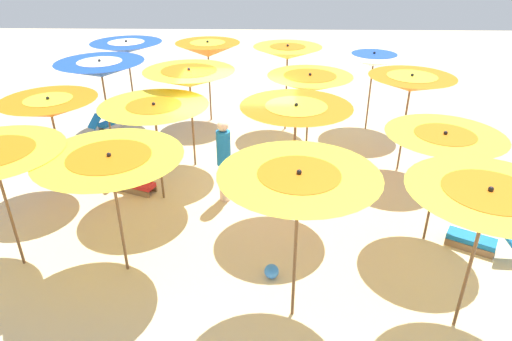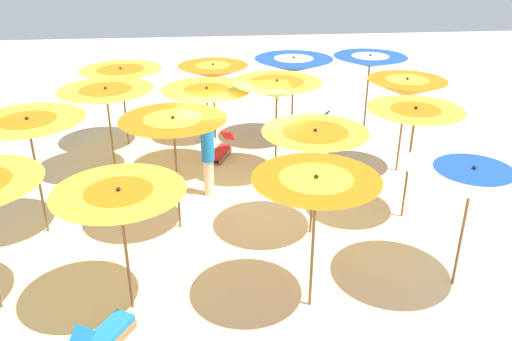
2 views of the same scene
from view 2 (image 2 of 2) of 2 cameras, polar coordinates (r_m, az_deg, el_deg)
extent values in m
cube|color=beige|center=(12.45, -1.84, -2.92)|extent=(39.28, 39.28, 0.04)
cylinder|color=brown|center=(15.83, 11.79, 7.35)|extent=(0.05, 0.05, 2.30)
cone|color=#1947B2|center=(15.53, 12.16, 11.39)|extent=(2.06, 2.06, 0.31)
cone|color=white|center=(15.51, 12.19, 11.68)|extent=(1.05, 1.05, 0.16)
sphere|color=black|center=(15.49, 12.22, 12.05)|extent=(0.07, 0.07, 0.07)
cylinder|color=brown|center=(15.40, 3.93, 7.20)|extent=(0.05, 0.05, 2.23)
cone|color=#1947B2|center=(15.10, 4.06, 11.23)|extent=(2.19, 2.19, 0.39)
cone|color=white|center=(15.07, 4.07, 11.61)|extent=(1.10, 1.10, 0.20)
sphere|color=black|center=(15.05, 4.08, 12.06)|extent=(0.07, 0.07, 0.07)
cylinder|color=brown|center=(15.58, -4.51, 6.96)|extent=(0.05, 0.05, 2.01)
cone|color=orange|center=(15.30, -4.63, 10.53)|extent=(1.98, 1.98, 0.38)
cone|color=yellow|center=(15.27, -4.65, 10.90)|extent=(0.97, 0.97, 0.19)
sphere|color=black|center=(15.24, -4.66, 11.34)|extent=(0.07, 0.07, 0.07)
cylinder|color=brown|center=(15.55, -13.91, 6.25)|extent=(0.05, 0.05, 2.01)
cone|color=yellow|center=(15.27, -14.30, 9.82)|extent=(2.23, 2.23, 0.39)
cone|color=orange|center=(15.25, -14.33, 10.13)|extent=(1.30, 1.30, 0.23)
sphere|color=black|center=(15.21, -14.39, 10.63)|extent=(0.07, 0.07, 0.07)
cylinder|color=brown|center=(13.83, 15.35, 4.16)|extent=(0.05, 0.05, 2.20)
cone|color=orange|center=(13.49, 15.88, 8.52)|extent=(1.91, 1.91, 0.42)
cone|color=yellow|center=(13.47, 15.93, 8.93)|extent=(1.04, 1.04, 0.23)
sphere|color=black|center=(13.43, 16.00, 9.50)|extent=(0.07, 0.07, 0.07)
cylinder|color=brown|center=(13.10, 2.17, 3.99)|extent=(0.05, 0.05, 2.24)
cone|color=yellow|center=(12.74, 2.25, 8.69)|extent=(2.13, 2.13, 0.40)
cone|color=orange|center=(12.71, 2.25, 9.05)|extent=(1.30, 1.30, 0.24)
sphere|color=black|center=(12.68, 2.26, 9.68)|extent=(0.07, 0.07, 0.07)
cylinder|color=brown|center=(13.47, -5.14, 3.97)|extent=(0.05, 0.05, 2.00)
cone|color=yellow|center=(13.14, -5.30, 8.03)|extent=(2.22, 2.22, 0.34)
cone|color=orange|center=(13.12, -5.32, 8.41)|extent=(1.11, 1.11, 0.17)
sphere|color=black|center=(13.09, -5.34, 8.87)|extent=(0.07, 0.07, 0.07)
cylinder|color=brown|center=(13.80, -15.33, 3.70)|extent=(0.05, 0.05, 2.01)
cone|color=yellow|center=(13.48, -15.81, 7.67)|extent=(2.29, 2.29, 0.38)
cone|color=orange|center=(13.46, -15.85, 8.02)|extent=(1.29, 1.29, 0.21)
sphere|color=black|center=(13.42, -15.92, 8.55)|extent=(0.07, 0.07, 0.07)
cylinder|color=brown|center=(11.58, 16.04, 0.17)|extent=(0.05, 0.05, 2.28)
cone|color=yellow|center=(11.17, 16.72, 5.48)|extent=(1.93, 1.93, 0.35)
cone|color=orange|center=(11.14, 16.78, 5.92)|extent=(1.01, 1.01, 0.18)
sphere|color=black|center=(11.10, 16.85, 6.49)|extent=(0.07, 0.07, 0.07)
cylinder|color=brown|center=(10.64, 6.09, -1.93)|extent=(0.05, 0.05, 2.03)
cone|color=yellow|center=(10.22, 6.35, 3.15)|extent=(2.05, 2.05, 0.40)
cone|color=orange|center=(10.19, 6.37, 3.58)|extent=(1.27, 1.27, 0.25)
sphere|color=black|center=(10.14, 6.41, 4.36)|extent=(0.07, 0.07, 0.07)
cylinder|color=brown|center=(10.85, -8.48, -0.97)|extent=(0.05, 0.05, 2.22)
cone|color=orange|center=(10.42, -8.87, 4.53)|extent=(2.10, 2.10, 0.38)
cone|color=yellow|center=(10.38, -8.90, 5.01)|extent=(1.16, 1.16, 0.21)
sphere|color=black|center=(10.34, -8.95, 5.68)|extent=(0.07, 0.07, 0.07)
cylinder|color=brown|center=(11.43, -22.34, -1.09)|extent=(0.05, 0.05, 2.29)
cone|color=yellow|center=(11.01, -23.30, 4.27)|extent=(2.16, 2.16, 0.31)
cone|color=orange|center=(10.98, -23.37, 4.68)|extent=(1.10, 1.10, 0.16)
sphere|color=black|center=(10.95, -23.47, 5.18)|extent=(0.07, 0.07, 0.07)
cylinder|color=brown|center=(9.70, 21.27, -6.38)|extent=(0.05, 0.05, 2.08)
cone|color=white|center=(9.23, 22.26, -0.85)|extent=(2.18, 2.18, 0.35)
cone|color=#1947B2|center=(9.20, 22.34, -0.41)|extent=(1.27, 1.27, 0.20)
sphere|color=black|center=(9.15, 22.46, 0.30)|extent=(0.07, 0.07, 0.07)
cylinder|color=brown|center=(8.59, 6.10, -8.48)|extent=(0.05, 0.05, 2.18)
cone|color=orange|center=(8.05, 6.45, -2.00)|extent=(1.97, 1.97, 0.36)
cone|color=yellow|center=(8.01, 6.48, -1.47)|extent=(1.13, 1.13, 0.21)
sphere|color=black|center=(7.95, 6.52, -0.65)|extent=(0.07, 0.07, 0.07)
cylinder|color=brown|center=(8.79, -13.75, -8.96)|extent=(0.05, 0.05, 2.01)
cone|color=yellow|center=(8.28, -14.46, -3.16)|extent=(2.04, 2.04, 0.33)
cone|color=orange|center=(8.24, -14.52, -2.64)|extent=(1.04, 1.04, 0.17)
sphere|color=black|center=(8.19, -14.60, -1.97)|extent=(0.07, 0.07, 0.07)
cube|color=olive|center=(14.44, -3.30, 1.53)|extent=(0.39, 0.92, 0.14)
cube|color=olive|center=(14.53, -4.45, 1.67)|extent=(0.39, 0.92, 0.14)
cube|color=red|center=(14.44, -3.89, 2.04)|extent=(0.65, 1.02, 0.10)
cube|color=red|center=(14.94, -3.06, 3.81)|extent=(0.43, 0.48, 0.39)
cube|color=olive|center=(8.88, -16.34, -16.53)|extent=(0.47, 0.75, 0.14)
cube|color=olive|center=(8.70, -14.57, -17.30)|extent=(0.47, 0.75, 0.14)
cube|color=#1972B7|center=(8.71, -15.56, -16.32)|extent=(0.73, 0.91, 0.10)
cube|color=silver|center=(16.70, 9.35, 4.56)|extent=(0.81, 0.48, 0.14)
cube|color=silver|center=(16.43, 9.09, 4.24)|extent=(0.81, 0.48, 0.14)
cube|color=#1972B7|center=(16.52, 9.25, 4.79)|extent=(0.93, 0.70, 0.10)
cube|color=#1972B7|center=(16.60, 7.20, 5.81)|extent=(0.47, 0.44, 0.37)
cylinder|color=beige|center=(12.42, -5.10, -0.75)|extent=(0.24, 0.24, 0.87)
cylinder|color=#1972BF|center=(12.09, -5.25, 2.73)|extent=(0.30, 0.30, 0.76)
sphere|color=beige|center=(11.91, -5.34, 4.95)|extent=(0.24, 0.24, 0.24)
sphere|color=#337FE5|center=(11.94, -17.33, -4.68)|extent=(0.25, 0.25, 0.25)
camera|label=1|loc=(13.43, -47.52, 14.80)|focal=31.81mm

